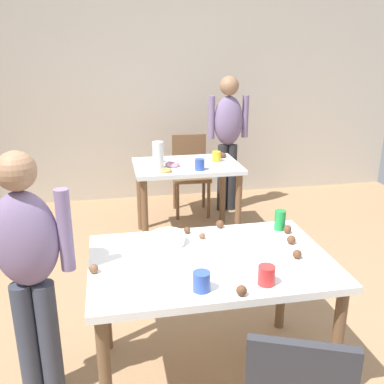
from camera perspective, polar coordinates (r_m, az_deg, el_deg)
name	(u,v)px	position (r m, az deg, el deg)	size (l,w,h in m)	color
ground_plane	(201,368)	(2.79, 1.21, -21.98)	(6.40, 6.40, 0.00)	#9E7A56
wall_back	(145,91)	(5.31, -6.19, 13.00)	(6.40, 0.10, 2.60)	#BCB2A3
dining_table_near	(210,274)	(2.37, 2.42, -10.65)	(1.26, 0.83, 0.75)	white
dining_table_far	(187,176)	(4.16, -0.69, 2.06)	(0.99, 0.69, 0.75)	silver
chair_far_table	(190,169)	(4.89, -0.24, 3.01)	(0.42, 0.42, 0.87)	brown
person_girl_near	(28,263)	(2.30, -20.58, -8.69)	(0.45, 0.22, 1.37)	#383D4C
person_adult_far	(228,132)	(4.86, 4.73, 7.75)	(0.45, 0.21, 1.51)	#28282D
mixing_bowl	(168,239)	(2.48, -3.16, -6.10)	(0.19, 0.19, 0.06)	white
soda_can	(280,220)	(2.70, 11.41, -3.62)	(0.07, 0.07, 0.12)	#198438
fork_near	(146,273)	(2.20, -6.01, -10.42)	(0.17, 0.02, 0.01)	silver
cup_near_0	(266,275)	(2.11, 9.69, -10.66)	(0.08, 0.08, 0.09)	red
cup_near_1	(202,281)	(2.03, 1.25, -11.59)	(0.08, 0.08, 0.09)	#3351B2
cake_ball_0	(94,269)	(2.23, -12.69, -9.74)	(0.05, 0.05, 0.05)	brown
cake_ball_1	(297,254)	(2.38, 13.56, -7.88)	(0.05, 0.05, 0.05)	brown
cake_ball_2	(187,230)	(2.61, -0.64, -5.01)	(0.04, 0.04, 0.04)	brown
cake_ball_3	(270,273)	(2.18, 10.08, -10.35)	(0.04, 0.04, 0.04)	brown
cake_ball_4	(242,291)	(2.02, 6.49, -12.65)	(0.05, 0.05, 0.05)	brown
cake_ball_5	(291,240)	(2.54, 12.83, -6.09)	(0.05, 0.05, 0.05)	brown
cake_ball_6	(287,230)	(2.67, 12.35, -4.80)	(0.05, 0.05, 0.05)	brown
cake_ball_7	(220,224)	(2.69, 3.66, -4.19)	(0.05, 0.05, 0.05)	brown
cake_ball_8	(202,236)	(2.54, 1.32, -5.74)	(0.04, 0.04, 0.04)	brown
pitcher_far	(158,156)	(3.93, -4.44, 4.76)	(0.10, 0.10, 0.25)	white
cup_far_0	(200,165)	(3.91, 1.01, 3.60)	(0.09, 0.09, 0.10)	#3351B2
cup_far_1	(156,157)	(4.17, -4.66, 4.57)	(0.07, 0.07, 0.11)	#3351B2
cup_far_2	(216,156)	(4.21, 3.21, 4.66)	(0.08, 0.08, 0.10)	yellow
donut_far_0	(220,155)	(4.39, 3.65, 4.81)	(0.13, 0.13, 0.04)	brown
donut_far_1	(166,170)	(3.86, -3.41, 2.84)	(0.10, 0.10, 0.03)	gold
donut_far_2	(172,164)	(4.04, -2.60, 3.64)	(0.13, 0.13, 0.04)	pink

